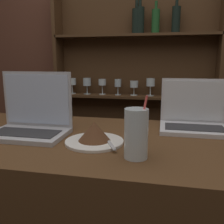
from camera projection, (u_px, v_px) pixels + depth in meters
The scene contains 6 objects.
back_wall at pixel (139, 64), 2.15m from camera, with size 7.00×0.06×2.70m.
back_shelf at pixel (135, 101), 2.14m from camera, with size 1.35×0.18×1.97m.
laptop_near at pixel (31, 119), 1.04m from camera, with size 0.32×0.21×0.26m.
laptop_far at pixel (194, 118), 1.12m from camera, with size 0.29×0.21×0.22m.
cake_plate at pixel (94, 134), 0.93m from camera, with size 0.22×0.22×0.08m.
water_glass at pixel (136, 134), 0.78m from camera, with size 0.08×0.08×0.20m.
Camera 1 is at (0.22, -0.59, 1.39)m, focal length 40.00 mm.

